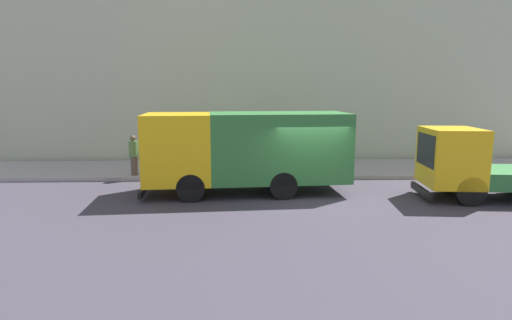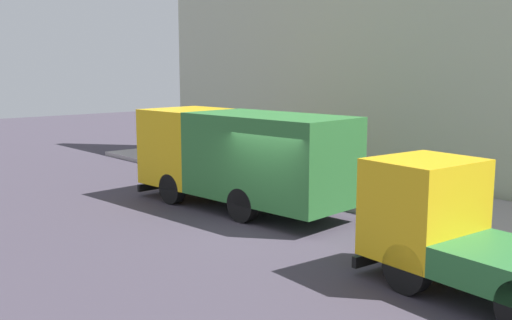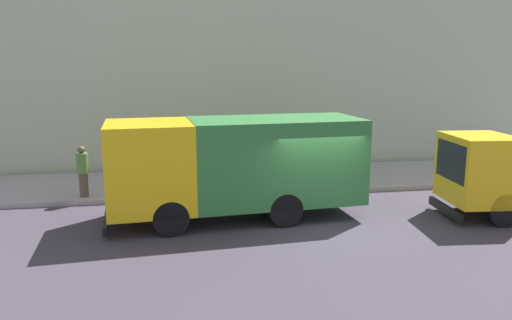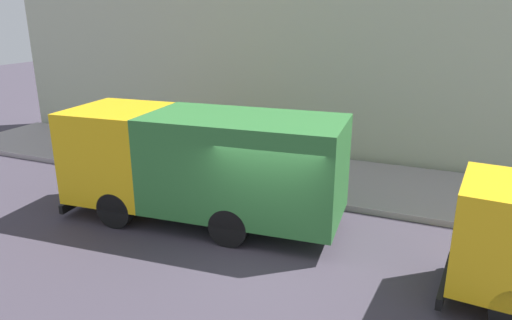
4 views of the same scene
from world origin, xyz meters
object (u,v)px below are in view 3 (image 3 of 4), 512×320
at_px(large_utility_truck, 236,163).
at_px(street_sign_post, 200,152).
at_px(pedestrian_walking, 164,151).
at_px(traffic_cone_orange, 132,183).
at_px(small_flatbed_truck, 512,179).
at_px(pedestrian_standing, 83,170).

bearing_deg(large_utility_truck, street_sign_post, 16.58).
distance_m(pedestrian_walking, traffic_cone_orange, 2.90).
relative_size(large_utility_truck, small_flatbed_truck, 1.33).
height_order(large_utility_truck, pedestrian_standing, large_utility_truck).
xyz_separation_m(large_utility_truck, street_sign_post, (2.34, 0.89, -0.08)).
relative_size(small_flatbed_truck, traffic_cone_orange, 8.37).
height_order(small_flatbed_truck, street_sign_post, street_sign_post).
xyz_separation_m(small_flatbed_truck, pedestrian_standing, (3.72, 12.74, -0.07)).
relative_size(small_flatbed_truck, pedestrian_standing, 3.36).
xyz_separation_m(small_flatbed_truck, traffic_cone_orange, (3.93, 11.20, -0.62)).
bearing_deg(traffic_cone_orange, large_utility_truck, -130.78).
bearing_deg(traffic_cone_orange, small_flatbed_truck, -109.34).
bearing_deg(pedestrian_standing, large_utility_truck, -12.73).
bearing_deg(traffic_cone_orange, pedestrian_standing, 97.89).
height_order(traffic_cone_orange, street_sign_post, street_sign_post).
relative_size(pedestrian_walking, traffic_cone_orange, 2.61).
relative_size(small_flatbed_truck, street_sign_post, 2.39).
bearing_deg(large_utility_truck, small_flatbed_truck, -102.80).
bearing_deg(traffic_cone_orange, street_sign_post, -99.75).
bearing_deg(pedestrian_walking, traffic_cone_orange, -39.30).
distance_m(pedestrian_standing, street_sign_post, 3.84).
distance_m(large_utility_truck, street_sign_post, 2.50).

